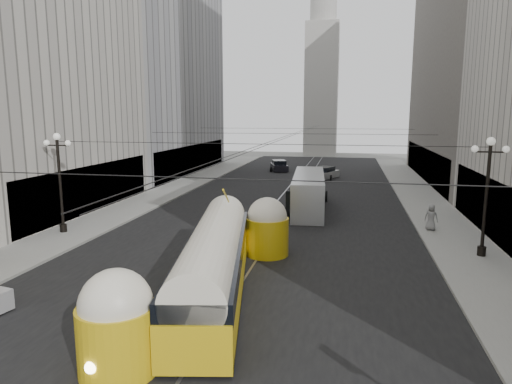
% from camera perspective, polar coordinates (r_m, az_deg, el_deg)
% --- Properties ---
extents(road, '(20.00, 85.00, 0.02)m').
position_cam_1_polar(road, '(41.24, 3.81, -1.04)').
color(road, black).
rests_on(road, ground).
extents(sidewalk_left, '(4.00, 72.00, 0.15)m').
position_cam_1_polar(sidewalk_left, '(47.61, -10.07, 0.38)').
color(sidewalk_left, gray).
rests_on(sidewalk_left, ground).
extents(sidewalk_right, '(4.00, 72.00, 0.15)m').
position_cam_1_polar(sidewalk_right, '(44.81, 19.82, -0.64)').
color(sidewalk_right, gray).
rests_on(sidewalk_right, ground).
extents(rail_left, '(0.12, 85.00, 0.04)m').
position_cam_1_polar(rail_left, '(41.35, 2.78, -1.00)').
color(rail_left, gray).
rests_on(rail_left, ground).
extents(rail_right, '(0.12, 85.00, 0.04)m').
position_cam_1_polar(rail_right, '(41.15, 4.84, -1.07)').
color(rail_right, gray).
rests_on(rail_right, ground).
extents(building_left_far, '(12.60, 28.60, 28.60)m').
position_cam_1_polar(building_left_far, '(61.53, -13.43, 15.66)').
color(building_left_far, '#999999').
rests_on(building_left_far, ground).
extents(building_right_far, '(12.60, 32.60, 32.60)m').
position_cam_1_polar(building_right_far, '(58.18, 27.23, 17.22)').
color(building_right_far, '#514C47').
rests_on(building_right_far, ground).
extents(distant_tower, '(6.00, 6.00, 31.36)m').
position_cam_1_polar(distant_tower, '(88.12, 8.24, 14.39)').
color(distant_tower, '#B2AFA8').
rests_on(distant_tower, ground).
extents(lamppost_left_mid, '(1.86, 0.44, 6.37)m').
position_cam_1_polar(lamppost_left_mid, '(31.59, -23.33, 1.74)').
color(lamppost_left_mid, black).
rests_on(lamppost_left_mid, sidewalk_left).
extents(lamppost_right_mid, '(1.86, 0.44, 6.37)m').
position_cam_1_polar(lamppost_right_mid, '(26.94, 26.89, 0.23)').
color(lamppost_right_mid, black).
rests_on(lamppost_right_mid, sidewalk_right).
extents(catenary, '(25.00, 72.00, 0.23)m').
position_cam_1_polar(catenary, '(39.54, 3.87, 7.09)').
color(catenary, black).
rests_on(catenary, ground).
extents(streetcar, '(4.71, 14.80, 3.27)m').
position_cam_1_polar(streetcar, '(19.56, -5.24, -8.50)').
color(streetcar, gold).
rests_on(streetcar, ground).
extents(city_bus, '(3.18, 11.51, 2.89)m').
position_cam_1_polar(city_bus, '(37.09, 6.60, 0.18)').
color(city_bus, '#B3B6B9').
rests_on(city_bus, ground).
extents(sedan_white_far, '(3.52, 4.91, 1.43)m').
position_cam_1_polar(sedan_white_far, '(55.45, 8.55, 2.34)').
color(sedan_white_far, silver).
rests_on(sedan_white_far, ground).
extents(sedan_dark_far, '(3.13, 4.95, 1.45)m').
position_cam_1_polar(sedan_dark_far, '(62.56, 2.90, 3.28)').
color(sedan_dark_far, black).
rests_on(sedan_dark_far, ground).
extents(pedestrian_sidewalk_right, '(0.99, 0.81, 1.75)m').
position_cam_1_polar(pedestrian_sidewalk_right, '(32.02, 21.05, -2.96)').
color(pedestrian_sidewalk_right, slate).
rests_on(pedestrian_sidewalk_right, sidewalk_right).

